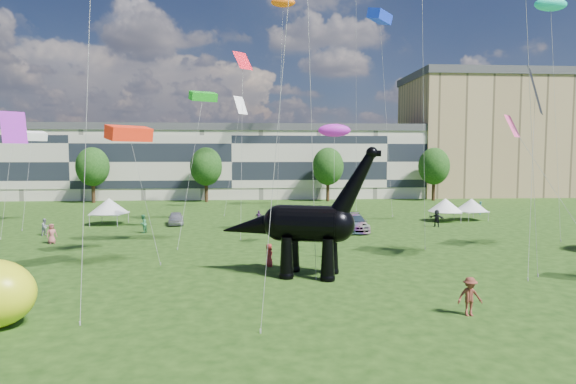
{
  "coord_description": "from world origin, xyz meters",
  "views": [
    {
      "loc": [
        -4.17,
        -25.96,
        7.59
      ],
      "look_at": [
        -1.79,
        8.0,
        5.0
      ],
      "focal_mm": 30.0,
      "sensor_mm": 36.0,
      "label": 1
    }
  ],
  "objects": [
    {
      "name": "tree_mid_right",
      "position": [
        8.0,
        53.0,
        6.29
      ],
      "size": [
        5.2,
        5.2,
        9.44
      ],
      "color": "#382314",
      "rests_on": "ground"
    },
    {
      "name": "car_silver",
      "position": [
        -12.82,
        27.34,
        0.7
      ],
      "size": [
        2.28,
        4.31,
        1.4
      ],
      "primitive_type": "imported",
      "rotation": [
        0.0,
        0.0,
        0.16
      ],
      "color": "silver",
      "rests_on": "ground"
    },
    {
      "name": "car_white",
      "position": [
        1.24,
        29.29,
        0.7
      ],
      "size": [
        5.45,
        3.59,
        1.39
      ],
      "primitive_type": "imported",
      "rotation": [
        0.0,
        0.0,
        1.85
      ],
      "color": "white",
      "rests_on": "ground"
    },
    {
      "name": "terrace_row",
      "position": [
        -8.0,
        62.0,
        6.0
      ],
      "size": [
        78.0,
        11.0,
        12.0
      ],
      "primitive_type": "cube",
      "color": "beige",
      "rests_on": "ground"
    },
    {
      "name": "tree_far_right",
      "position": [
        26.0,
        53.0,
        6.29
      ],
      "size": [
        5.2,
        5.2,
        9.44
      ],
      "color": "#382314",
      "rests_on": "ground"
    },
    {
      "name": "apartment_block",
      "position": [
        40.0,
        65.0,
        11.0
      ],
      "size": [
        28.0,
        18.0,
        22.0
      ],
      "primitive_type": "cube",
      "color": "tan",
      "rests_on": "ground"
    },
    {
      "name": "gazebo_left",
      "position": [
        -20.16,
        27.92,
        2.04
      ],
      "size": [
        4.67,
        4.67,
        2.9
      ],
      "rotation": [
        0.0,
        0.0,
        -0.13
      ],
      "color": "silver",
      "rests_on": "ground"
    },
    {
      "name": "kites",
      "position": [
        1.12,
        18.75,
        20.75
      ],
      "size": [
        56.08,
        50.62,
        27.56
      ],
      "color": "red",
      "rests_on": "ground"
    },
    {
      "name": "car_dark",
      "position": [
        5.84,
        21.33,
        0.83
      ],
      "size": [
        2.47,
        5.8,
        1.67
      ],
      "primitive_type": "imported",
      "rotation": [
        0.0,
        0.0,
        -0.02
      ],
      "color": "#595960",
      "rests_on": "ground"
    },
    {
      "name": "gazebo_far",
      "position": [
        21.27,
        28.56,
        1.79
      ],
      "size": [
        4.35,
        4.35,
        2.55
      ],
      "rotation": [
        0.0,
        0.0,
        0.22
      ],
      "color": "white",
      "rests_on": "ground"
    },
    {
      "name": "gazebo_near",
      "position": [
        17.8,
        27.77,
        1.87
      ],
      "size": [
        4.32,
        4.32,
        2.66
      ],
      "rotation": [
        0.0,
        0.0,
        -0.14
      ],
      "color": "white",
      "rests_on": "ground"
    },
    {
      "name": "ground",
      "position": [
        0.0,
        0.0,
        0.0
      ],
      "size": [
        220.0,
        220.0,
        0.0
      ],
      "primitive_type": "plane",
      "color": "#16330C",
      "rests_on": "ground"
    },
    {
      "name": "car_grey",
      "position": [
        -2.62,
        23.4,
        0.67
      ],
      "size": [
        4.24,
        3.12,
        1.33
      ],
      "primitive_type": "imported",
      "rotation": [
        0.0,
        0.0,
        2.05
      ],
      "color": "slate",
      "rests_on": "ground"
    },
    {
      "name": "dinosaur_sculpture",
      "position": [
        -1.15,
        3.91,
        3.18
      ],
      "size": [
        10.25,
        4.46,
        8.43
      ],
      "rotation": [
        0.0,
        0.0,
        -0.3
      ],
      "color": "black",
      "rests_on": "ground"
    },
    {
      "name": "tree_far_left",
      "position": [
        -30.0,
        53.0,
        6.29
      ],
      "size": [
        5.2,
        5.2,
        9.44
      ],
      "color": "#382314",
      "rests_on": "ground"
    },
    {
      "name": "tree_mid_left",
      "position": [
        -12.0,
        53.0,
        6.29
      ],
      "size": [
        5.2,
        5.2,
        9.44
      ],
      "color": "#382314",
      "rests_on": "ground"
    },
    {
      "name": "visitors",
      "position": [
        -1.47,
        15.54,
        0.87
      ],
      "size": [
        49.68,
        38.88,
        1.86
      ],
      "color": "#32747D",
      "rests_on": "ground"
    }
  ]
}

